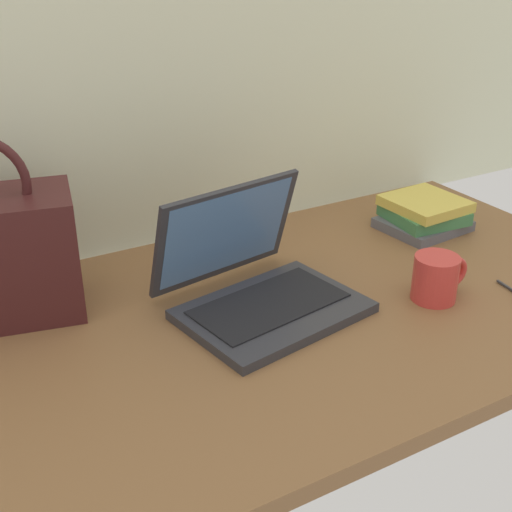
# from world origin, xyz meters

# --- Properties ---
(desk) EXTENTS (1.60, 0.76, 0.03)m
(desk) POSITION_xyz_m (0.00, 0.00, 0.01)
(desk) COLOR brown
(desk) RESTS_ON ground
(laptop) EXTENTS (0.35, 0.33, 0.21)m
(laptop) POSITION_xyz_m (0.05, 0.04, 0.08)
(laptop) COLOR #2D2D33
(laptop) RESTS_ON desk
(coffee_mug) EXTENTS (0.12, 0.08, 0.09)m
(coffee_mug) POSITION_xyz_m (0.35, -0.11, 0.07)
(coffee_mug) COLOR red
(coffee_mug) RESTS_ON desk
(book_stack) EXTENTS (0.19, 0.17, 0.07)m
(book_stack) POSITION_xyz_m (0.55, 0.15, 0.07)
(book_stack) COLOR #595960
(book_stack) RESTS_ON desk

